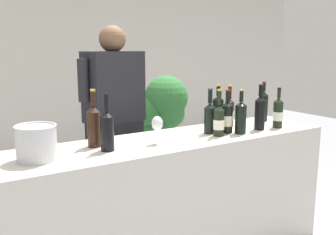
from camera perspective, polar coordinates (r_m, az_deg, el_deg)
The scene contains 17 objects.
wall_back at distance 4.85m, azimuth -17.12°, elevation 8.78°, with size 8.00×0.10×2.80m, color beige.
counter at distance 2.65m, azimuth -0.71°, elevation -13.01°, with size 2.53×0.57×0.91m, color beige.
wine_bottle_0 at distance 2.70m, azimuth 6.35°, elevation 0.11°, with size 0.08×0.08×0.32m.
wine_bottle_1 at distance 2.63m, azimuth 7.73°, elevation -0.41°, with size 0.08×0.08×0.33m.
wine_bottle_2 at distance 3.23m, azimuth 14.26°, elevation 1.78°, with size 0.08×0.08×0.33m.
wine_bottle_3 at distance 2.89m, azimuth 7.58°, elevation 0.98°, with size 0.08×0.08×0.33m.
wine_bottle_4 at distance 2.26m, azimuth -9.23°, elevation -1.85°, with size 0.08×0.08×0.35m.
wine_bottle_5 at distance 2.88m, azimuth 13.78°, elevation 0.86°, with size 0.08×0.08×0.34m.
wine_bottle_7 at distance 2.36m, azimuth -11.18°, elevation -1.17°, with size 0.08×0.08×0.36m.
wine_bottle_8 at distance 2.97m, azimuth 9.28°, elevation 0.81°, with size 0.07×0.07×0.32m.
wine_bottle_9 at distance 2.72m, azimuth 10.98°, elevation 0.12°, with size 0.08×0.08×0.32m.
wine_bottle_10 at distance 3.00m, azimuth 16.36°, elevation 0.67°, with size 0.07×0.07×0.31m.
wine_bottle_11 at distance 2.73m, azimuth 8.97°, elevation 0.05°, with size 0.08×0.08×0.32m.
wine_glass at distance 2.39m, azimuth -1.65°, elevation -1.08°, with size 0.07×0.07×0.18m.
ice_bucket at distance 2.17m, azimuth -19.36°, elevation -3.61°, with size 0.22×0.22×0.20m.
person_server at distance 3.05m, azimuth -8.07°, elevation -2.74°, with size 0.60×0.31×1.68m.
potted_shrub at distance 3.94m, azimuth -0.90°, elevation 0.53°, with size 0.59×0.51×1.23m.
Camera 1 is at (-1.26, -2.08, 1.52)m, focal length 40.15 mm.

